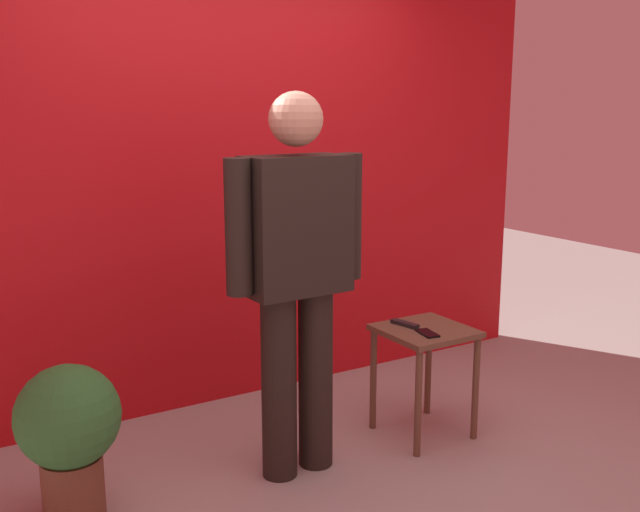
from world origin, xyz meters
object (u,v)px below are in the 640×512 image
(side_table, at_px, (425,348))
(potted_plant, at_px, (69,429))
(cell_phone, at_px, (427,333))
(standing_person, at_px, (297,267))
(tv_remote, at_px, (405,324))

(side_table, xyz_separation_m, potted_plant, (-1.81, 0.13, -0.07))
(side_table, bearing_deg, potted_plant, 175.83)
(cell_phone, height_order, potted_plant, potted_plant)
(side_table, bearing_deg, standing_person, 179.65)
(potted_plant, bearing_deg, cell_phone, -7.05)
(tv_remote, bearing_deg, standing_person, 176.30)
(tv_remote, distance_m, potted_plant, 1.76)
(standing_person, height_order, tv_remote, standing_person)
(cell_phone, bearing_deg, tv_remote, 102.96)
(standing_person, relative_size, potted_plant, 2.63)
(standing_person, bearing_deg, tv_remote, 7.15)
(standing_person, xyz_separation_m, side_table, (0.77, -0.00, -0.53))
(side_table, relative_size, cell_phone, 4.12)
(tv_remote, bearing_deg, cell_phone, -98.26)
(tv_remote, relative_size, potted_plant, 0.25)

